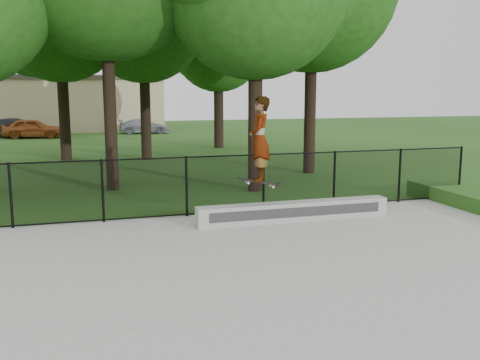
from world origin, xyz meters
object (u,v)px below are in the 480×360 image
Objects in this scene: grind_ledge at (294,211)px; skater_airborne at (260,140)px; car_a at (33,128)px; car_c at (144,126)px; car_b at (15,128)px.

skater_airborne reaches higher than grind_ledge.
skater_airborne is at bearing -159.81° from car_a.
car_a is 27.80m from skater_airborne.
car_c is at bearing -70.39° from car_a.
car_b reaches higher than grind_ledge.
car_a is (-7.76, 26.76, 0.37)m from grind_ledge.
skater_airborne is (-0.94, -0.15, 1.74)m from grind_ledge.
grind_ledge is 1.40× the size of car_c.
grind_ledge is at bearing -143.99° from car_b.
skater_airborne reaches higher than car_b.
car_b is at bearing 107.96° from grind_ledge.
car_c is (-0.15, 28.61, 0.25)m from grind_ledge.
car_c is at bearing -66.72° from car_b.
grind_ledge is 27.87m from car_a.
car_a reaches higher than grind_ledge.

